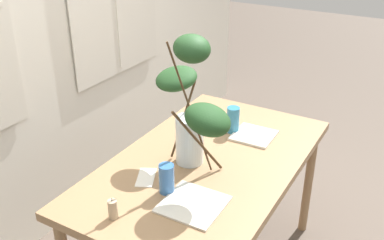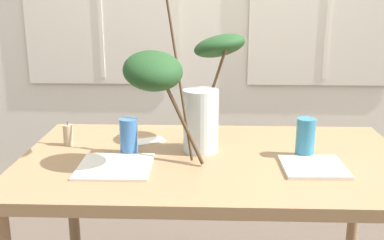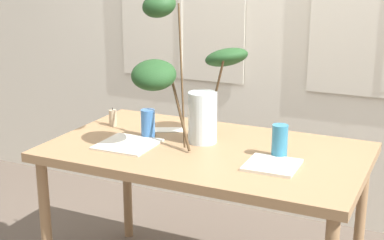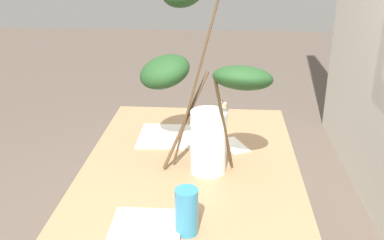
# 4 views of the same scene
# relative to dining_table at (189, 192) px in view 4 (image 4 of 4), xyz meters

# --- Properties ---
(dining_table) EXTENTS (1.47, 0.86, 0.78)m
(dining_table) POSITION_rel_dining_table_xyz_m (0.00, 0.00, 0.00)
(dining_table) COLOR #93704C
(dining_table) RESTS_ON ground
(vase_with_branches) EXTENTS (0.53, 0.60, 0.73)m
(vase_with_branches) POSITION_rel_dining_table_xyz_m (-0.11, 0.03, 0.39)
(vase_with_branches) COLOR silver
(vase_with_branches) RESTS_ON dining_table
(drinking_glass_blue_left) EXTENTS (0.07, 0.07, 0.14)m
(drinking_glass_blue_left) POSITION_rel_dining_table_xyz_m (-0.33, 0.03, 0.14)
(drinking_glass_blue_left) COLOR #386BAD
(drinking_glass_blue_left) RESTS_ON dining_table
(drinking_glass_blue_right) EXTENTS (0.07, 0.07, 0.15)m
(drinking_glass_blue_right) POSITION_rel_dining_table_xyz_m (0.35, 0.02, 0.15)
(drinking_glass_blue_right) COLOR teal
(drinking_glass_blue_right) RESTS_ON dining_table
(plate_square_left) EXTENTS (0.26, 0.26, 0.01)m
(plate_square_left) POSITION_rel_dining_table_xyz_m (-0.35, -0.12, 0.08)
(plate_square_left) COLOR silver
(plate_square_left) RESTS_ON dining_table
(plate_square_right) EXTENTS (0.22, 0.22, 0.01)m
(plate_square_right) POSITION_rel_dining_table_xyz_m (0.35, -0.11, 0.08)
(plate_square_right) COLOR silver
(plate_square_right) RESTS_ON dining_table
(napkin_folded) EXTENTS (0.18, 0.14, 0.00)m
(napkin_folded) POSITION_rel_dining_table_xyz_m (-0.28, 0.18, 0.07)
(napkin_folded) COLOR silver
(napkin_folded) RESTS_ON dining_table
(pillar_candle) EXTENTS (0.04, 0.04, 0.10)m
(pillar_candle) POSITION_rel_dining_table_xyz_m (-0.59, 0.12, 0.11)
(pillar_candle) COLOR tan
(pillar_candle) RESTS_ON dining_table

